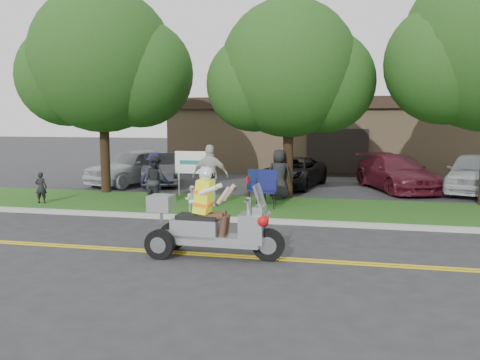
% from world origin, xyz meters
% --- Properties ---
extents(ground, '(120.00, 120.00, 0.00)m').
position_xyz_m(ground, '(0.00, 0.00, 0.00)').
color(ground, '#28282B').
rests_on(ground, ground).
extents(centerline_near, '(60.00, 0.10, 0.01)m').
position_xyz_m(centerline_near, '(0.00, -0.58, 0.01)').
color(centerline_near, gold).
rests_on(centerline_near, ground).
extents(centerline_far, '(60.00, 0.10, 0.01)m').
position_xyz_m(centerline_far, '(0.00, -0.42, 0.01)').
color(centerline_far, gold).
rests_on(centerline_far, ground).
extents(curb, '(60.00, 0.25, 0.12)m').
position_xyz_m(curb, '(0.00, 3.05, 0.06)').
color(curb, '#A8A89E').
rests_on(curb, ground).
extents(grass_verge, '(60.00, 4.00, 0.10)m').
position_xyz_m(grass_verge, '(0.00, 5.20, 0.06)').
color(grass_verge, '#1D5516').
rests_on(grass_verge, ground).
extents(commercial_building, '(18.00, 8.20, 4.00)m').
position_xyz_m(commercial_building, '(2.00, 18.98, 2.01)').
color(commercial_building, '#9E7F5B').
rests_on(commercial_building, ground).
extents(tree_left, '(6.62, 5.40, 7.78)m').
position_xyz_m(tree_left, '(-6.44, 7.03, 4.85)').
color(tree_left, '#332114').
rests_on(tree_left, ground).
extents(tree_mid, '(5.88, 4.80, 7.05)m').
position_xyz_m(tree_mid, '(0.55, 7.23, 4.43)').
color(tree_mid, '#332114').
rests_on(tree_mid, ground).
extents(business_sign, '(1.25, 0.06, 1.75)m').
position_xyz_m(business_sign, '(-2.90, 6.60, 1.26)').
color(business_sign, silver).
rests_on(business_sign, ground).
extents(trike_scooter, '(2.94, 0.99, 1.93)m').
position_xyz_m(trike_scooter, '(-0.18, -0.65, 0.67)').
color(trike_scooter, black).
rests_on(trike_scooter, ground).
extents(lawn_chair_a, '(0.63, 0.65, 1.18)m').
position_xyz_m(lawn_chair_a, '(0.11, 5.07, 0.77)').
color(lawn_chair_a, black).
rests_on(lawn_chair_a, grass_verge).
extents(lawn_chair_b, '(0.73, 0.74, 1.12)m').
position_xyz_m(lawn_chair_b, '(-0.35, 5.69, 0.74)').
color(lawn_chair_b, black).
rests_on(lawn_chair_b, grass_verge).
extents(spectator_adult_left, '(0.59, 0.41, 1.54)m').
position_xyz_m(spectator_adult_left, '(-3.71, 4.92, 0.88)').
color(spectator_adult_left, '#192248').
rests_on(spectator_adult_left, grass_verge).
extents(spectator_adult_mid, '(0.96, 0.86, 1.63)m').
position_xyz_m(spectator_adult_mid, '(-3.48, 4.49, 0.92)').
color(spectator_adult_mid, black).
rests_on(spectator_adult_mid, grass_verge).
extents(spectator_adult_right, '(1.21, 0.58, 1.99)m').
position_xyz_m(spectator_adult_right, '(-1.68, 4.76, 1.10)').
color(spectator_adult_right, beige).
rests_on(spectator_adult_right, grass_verge).
extents(spectator_chair_a, '(1.06, 0.62, 1.64)m').
position_xyz_m(spectator_chair_a, '(-3.91, 5.55, 0.92)').
color(spectator_chair_a, '#15153C').
rests_on(spectator_chair_a, grass_verge).
extents(spectator_chair_b, '(0.93, 0.69, 1.75)m').
position_xyz_m(spectator_chair_b, '(0.25, 6.76, 0.98)').
color(spectator_chair_b, black).
rests_on(spectator_chair_b, grass_verge).
extents(child_left, '(0.43, 0.33, 1.05)m').
position_xyz_m(child_left, '(-7.40, 4.16, 0.63)').
color(child_left, black).
rests_on(child_left, grass_verge).
extents(child_right, '(0.44, 0.35, 0.85)m').
position_xyz_m(child_right, '(-1.88, 3.40, 0.53)').
color(child_right, silver).
rests_on(child_right, grass_verge).
extents(parked_car_far_left, '(3.46, 5.06, 1.60)m').
position_xyz_m(parked_car_far_left, '(-6.75, 10.13, 0.80)').
color(parked_car_far_left, silver).
rests_on(parked_car_far_left, ground).
extents(parked_car_left, '(2.81, 4.47, 1.39)m').
position_xyz_m(parked_car_left, '(-5.50, 10.22, 0.70)').
color(parked_car_left, '#2D2D2F').
rests_on(parked_car_left, ground).
extents(parked_car_mid, '(2.90, 4.88, 1.27)m').
position_xyz_m(parked_car_mid, '(0.25, 10.66, 0.64)').
color(parked_car_mid, black).
rests_on(parked_car_mid, ground).
extents(parked_car_right, '(3.60, 5.33, 1.43)m').
position_xyz_m(parked_car_right, '(4.50, 10.65, 0.72)').
color(parked_car_right, '#51131F').
rests_on(parked_car_right, ground).
extents(parked_car_far_right, '(3.07, 4.98, 1.58)m').
position_xyz_m(parked_car_far_right, '(7.40, 10.49, 0.79)').
color(parked_car_far_right, silver).
rests_on(parked_car_far_right, ground).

